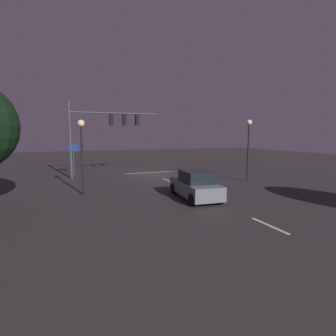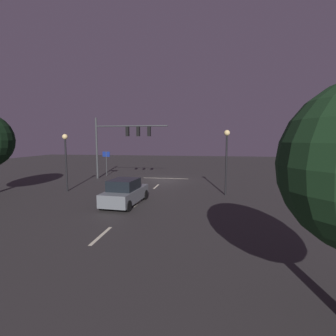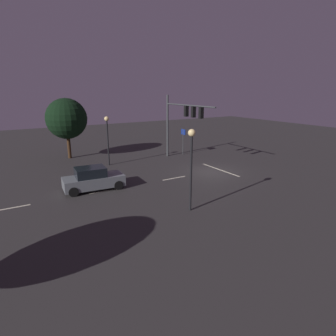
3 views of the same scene
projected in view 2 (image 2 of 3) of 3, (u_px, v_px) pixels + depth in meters
The scene contains 10 objects.
ground_plane at pixel (164, 180), 27.00m from camera, with size 80.00×80.00×0.00m, color #2D2B2B.
traffic_signal_assembly at pixel (122, 137), 27.02m from camera, with size 7.92×0.47×6.59m.
lane_dash_far at pixel (156, 187), 23.07m from camera, with size 2.20×0.16×0.01m, color beige.
lane_dash_mid at pixel (138, 203), 17.18m from camera, with size 2.20×0.16×0.01m, color beige.
lane_dash_near at pixel (101, 236), 11.30m from camera, with size 2.20×0.16×0.01m, color beige.
stop_bar at pixel (165, 178), 27.97m from camera, with size 5.00×0.16×0.01m, color beige.
car_approaching at pixel (125, 192), 16.67m from camera, with size 2.17×4.47×1.70m.
street_lamp_left_kerb at pixel (227, 150), 19.17m from camera, with size 0.44×0.44×4.98m.
street_lamp_right_kerb at pixel (66, 151), 20.70m from camera, with size 0.44×0.44×4.70m.
route_sign at pixel (106, 158), 29.54m from camera, with size 0.90×0.13×2.91m.
Camera 2 is at (-4.68, 26.28, 4.26)m, focal length 27.13 mm.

